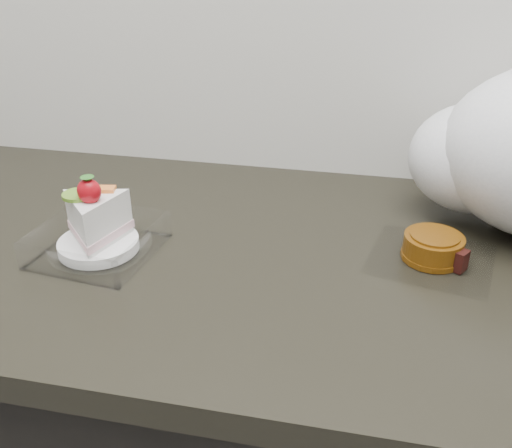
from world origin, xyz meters
The scene contains 2 objects.
cake_tray centered at (-0.25, 1.63, 0.93)m, with size 0.18×0.18×0.12m.
mooncake_wrap centered at (0.22, 1.71, 0.92)m, with size 0.20×0.19×0.04m.
Camera 1 is at (0.12, 0.98, 1.33)m, focal length 40.00 mm.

